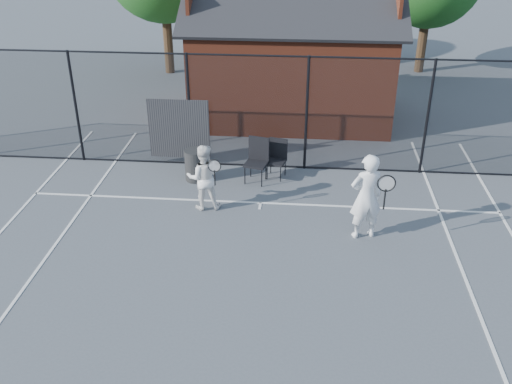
# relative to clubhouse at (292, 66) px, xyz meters

# --- Properties ---
(ground) EXTENTS (80.00, 80.00, 0.00)m
(ground) POSITION_rel_clubhouse_xyz_m (-0.50, -9.00, -1.61)
(ground) COLOR #474D51
(ground) RESTS_ON ground
(court_lines) EXTENTS (11.02, 18.00, 0.01)m
(court_lines) POSITION_rel_clubhouse_xyz_m (-0.50, -10.32, -1.60)
(court_lines) COLOR silver
(court_lines) RESTS_ON ground
(fence) EXTENTS (22.04, 3.00, 3.00)m
(fence) POSITION_rel_clubhouse_xyz_m (-0.80, -4.00, -0.16)
(fence) COLOR black
(fence) RESTS_ON ground
(clubhouse) EXTENTS (6.50, 4.36, 4.19)m
(clubhouse) POSITION_rel_clubhouse_xyz_m (0.00, 0.00, 0.00)
(clubhouse) COLOR maroon
(clubhouse) RESTS_ON ground
(player_front) EXTENTS (0.90, 0.71, 1.89)m
(player_front) POSITION_rel_clubhouse_xyz_m (1.78, -7.25, -0.66)
(player_front) COLOR white
(player_front) RESTS_ON ground
(player_back) EXTENTS (0.89, 0.72, 1.56)m
(player_back) POSITION_rel_clubhouse_xyz_m (-1.77, -6.31, -0.83)
(player_back) COLOR white
(player_back) RESTS_ON ground
(chair_left) EXTENTS (0.58, 0.59, 0.98)m
(chair_left) POSITION_rel_clubhouse_xyz_m (-0.23, -4.61, -1.12)
(chair_left) COLOR black
(chair_left) RESTS_ON ground
(chair_right) EXTENTS (0.64, 0.66, 1.10)m
(chair_right) POSITION_rel_clubhouse_xyz_m (-0.70, -4.90, -1.06)
(chair_right) COLOR black
(chair_right) RESTS_ON ground
(waste_bin) EXTENTS (0.67, 0.67, 0.80)m
(waste_bin) POSITION_rel_clubhouse_xyz_m (-2.23, -4.90, -1.21)
(waste_bin) COLOR #272727
(waste_bin) RESTS_ON ground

